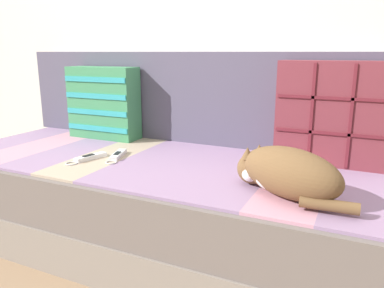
% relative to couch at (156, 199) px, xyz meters
% --- Properties ---
extents(ground_plane, '(14.00, 14.00, 0.00)m').
position_rel_couch_xyz_m(ground_plane, '(0.00, -0.11, -0.19)').
color(ground_plane, '#937556').
extents(couch, '(2.02, 0.89, 0.39)m').
position_rel_couch_xyz_m(couch, '(0.00, 0.00, 0.00)').
color(couch, gray).
rests_on(couch, ground_plane).
extents(sofa_backrest, '(1.98, 0.14, 0.46)m').
position_rel_couch_xyz_m(sofa_backrest, '(0.00, 0.37, 0.43)').
color(sofa_backrest, '#514C60').
rests_on(sofa_backrest, couch).
extents(throw_pillow_quilted, '(0.44, 0.14, 0.42)m').
position_rel_couch_xyz_m(throw_pillow_quilted, '(0.71, 0.23, 0.41)').
color(throw_pillow_quilted, brown).
rests_on(throw_pillow_quilted, couch).
extents(throw_pillow_striped, '(0.39, 0.14, 0.38)m').
position_rel_couch_xyz_m(throw_pillow_striped, '(-0.45, 0.23, 0.39)').
color(throw_pillow_striped, '#3D8956').
rests_on(throw_pillow_striped, couch).
extents(sleeping_cat, '(0.42, 0.31, 0.16)m').
position_rel_couch_xyz_m(sleeping_cat, '(0.62, -0.22, 0.28)').
color(sleeping_cat, brown).
rests_on(sleeping_cat, couch).
extents(game_remote_near, '(0.10, 0.20, 0.02)m').
position_rel_couch_xyz_m(game_remote_near, '(-0.15, -0.07, 0.21)').
color(game_remote_near, white).
rests_on(game_remote_near, couch).
extents(game_remote_far, '(0.09, 0.20, 0.02)m').
position_rel_couch_xyz_m(game_remote_far, '(-0.24, -0.16, 0.21)').
color(game_remote_far, white).
rests_on(game_remote_far, couch).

